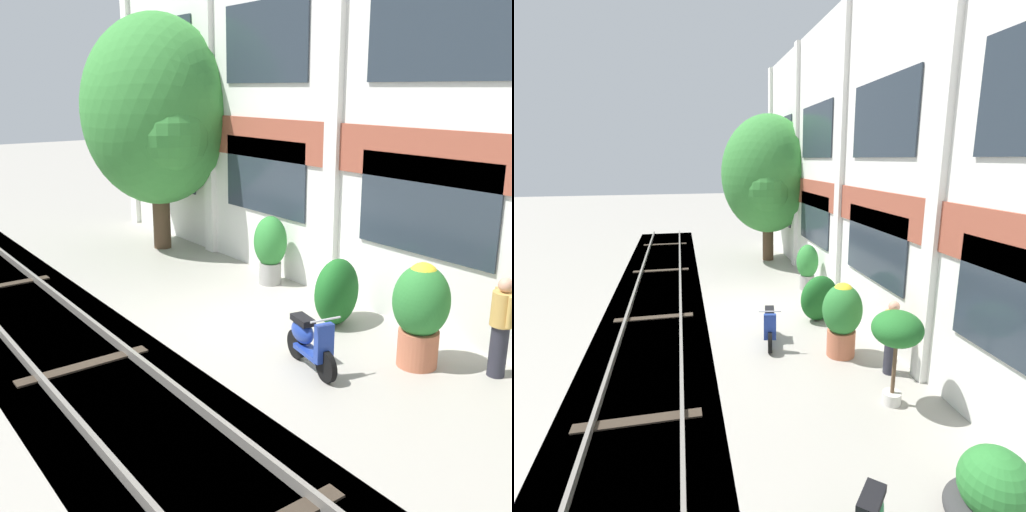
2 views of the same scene
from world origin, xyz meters
TOP-DOWN VIEW (x-y plane):
  - ground_plane at (0.00, 0.00)m, footprint 80.00×80.00m
  - apartment_facade at (0.00, 2.64)m, footprint 18.31×0.64m
  - rail_tracks at (-0.00, -2.99)m, footprint 25.95×2.80m
  - broadleaf_tree at (-5.58, 1.47)m, footprint 4.04×3.85m
  - potted_plant_ribbed_drum at (-1.37, 1.89)m, footprint 0.73×0.73m
  - potted_plant_fluted_column at (3.22, 1.21)m, footprint 0.87×0.87m
  - scooter_second_parked at (2.25, -0.20)m, footprint 1.37×0.57m
  - resident_by_doorway at (4.16, 1.89)m, footprint 0.45×0.34m
  - topiary_hedge at (1.20, 1.41)m, footprint 1.05×1.33m

SIDE VIEW (x-z plane):
  - rail_tracks at x=0.00m, z-range -0.35..0.08m
  - ground_plane at x=0.00m, z-range 0.00..0.00m
  - scooter_second_parked at x=2.25m, z-range -0.05..0.93m
  - topiary_hedge at x=1.20m, z-range 0.00..1.23m
  - resident_by_doorway at x=4.16m, z-range 0.05..1.61m
  - potted_plant_ribbed_drum at x=-1.37m, z-range 0.08..1.61m
  - potted_plant_fluted_column at x=3.22m, z-range 0.12..1.80m
  - broadleaf_tree at x=-5.58m, z-range 0.50..6.52m
  - apartment_facade at x=0.00m, z-range -0.02..8.39m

